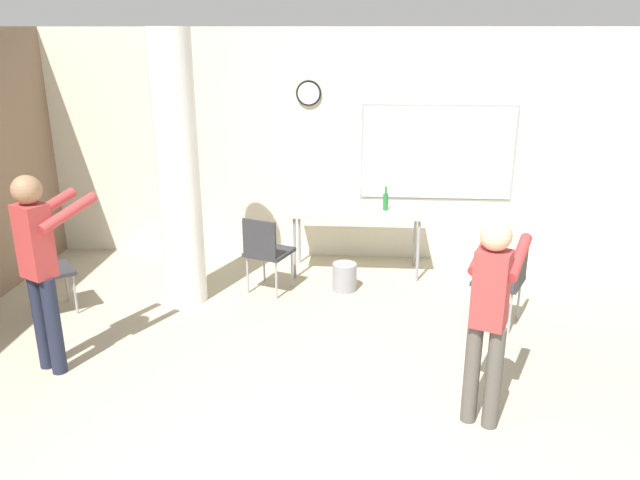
{
  "coord_description": "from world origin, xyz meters",
  "views": [
    {
      "loc": [
        0.49,
        -2.54,
        2.79
      ],
      "look_at": [
        0.12,
        2.5,
        1.06
      ],
      "focal_mm": 35.0,
      "sensor_mm": 36.0,
      "label": 1
    }
  ],
  "objects_px": {
    "chair_mid_room": "(506,276)",
    "person_watching_back": "(40,259)",
    "person_playing_side": "(490,308)",
    "folding_table": "(357,215)",
    "chair_table_left": "(266,249)",
    "chair_by_left_wall": "(41,267)",
    "bottle_on_table": "(386,201)"
  },
  "relations": [
    {
      "from": "folding_table",
      "to": "person_playing_side",
      "type": "bearing_deg",
      "value": -71.67
    },
    {
      "from": "chair_table_left",
      "to": "chair_by_left_wall",
      "type": "distance_m",
      "value": 2.28
    },
    {
      "from": "bottle_on_table",
      "to": "person_watching_back",
      "type": "height_order",
      "value": "person_watching_back"
    },
    {
      "from": "chair_by_left_wall",
      "to": "chair_mid_room",
      "type": "bearing_deg",
      "value": 1.1
    },
    {
      "from": "folding_table",
      "to": "person_watching_back",
      "type": "height_order",
      "value": "person_watching_back"
    },
    {
      "from": "bottle_on_table",
      "to": "person_playing_side",
      "type": "distance_m",
      "value": 3.04
    },
    {
      "from": "chair_by_left_wall",
      "to": "person_playing_side",
      "type": "distance_m",
      "value": 4.43
    },
    {
      "from": "folding_table",
      "to": "chair_by_left_wall",
      "type": "xyz_separation_m",
      "value": [
        -3.14,
        -1.4,
        -0.2
      ]
    },
    {
      "from": "chair_table_left",
      "to": "chair_by_left_wall",
      "type": "bearing_deg",
      "value": -162.07
    },
    {
      "from": "folding_table",
      "to": "chair_by_left_wall",
      "type": "bearing_deg",
      "value": -156.03
    },
    {
      "from": "bottle_on_table",
      "to": "chair_by_left_wall",
      "type": "xyz_separation_m",
      "value": [
        -3.47,
        -1.41,
        -0.37
      ]
    },
    {
      "from": "person_playing_side",
      "to": "person_watching_back",
      "type": "xyz_separation_m",
      "value": [
        -3.52,
        0.51,
        0.07
      ]
    },
    {
      "from": "folding_table",
      "to": "chair_mid_room",
      "type": "bearing_deg",
      "value": -41.69
    },
    {
      "from": "chair_table_left",
      "to": "person_playing_side",
      "type": "relative_size",
      "value": 0.55
    },
    {
      "from": "chair_table_left",
      "to": "person_watching_back",
      "type": "height_order",
      "value": "person_watching_back"
    },
    {
      "from": "chair_mid_room",
      "to": "person_watching_back",
      "type": "distance_m",
      "value": 4.19
    },
    {
      "from": "person_playing_side",
      "to": "chair_mid_room",
      "type": "bearing_deg",
      "value": 73.42
    },
    {
      "from": "folding_table",
      "to": "person_watching_back",
      "type": "relative_size",
      "value": 0.9
    },
    {
      "from": "folding_table",
      "to": "chair_mid_room",
      "type": "distance_m",
      "value": 1.98
    },
    {
      "from": "person_playing_side",
      "to": "chair_table_left",
      "type": "bearing_deg",
      "value": 130.77
    },
    {
      "from": "folding_table",
      "to": "person_watching_back",
      "type": "distance_m",
      "value": 3.53
    },
    {
      "from": "chair_table_left",
      "to": "person_playing_side",
      "type": "xyz_separation_m",
      "value": [
        1.95,
        -2.26,
        0.42
      ]
    },
    {
      "from": "chair_mid_room",
      "to": "person_watching_back",
      "type": "bearing_deg",
      "value": -164.23
    },
    {
      "from": "person_watching_back",
      "to": "chair_mid_room",
      "type": "bearing_deg",
      "value": 15.77
    },
    {
      "from": "bottle_on_table",
      "to": "chair_table_left",
      "type": "height_order",
      "value": "bottle_on_table"
    },
    {
      "from": "folding_table",
      "to": "person_playing_side",
      "type": "relative_size",
      "value": 0.97
    },
    {
      "from": "chair_mid_room",
      "to": "person_playing_side",
      "type": "xyz_separation_m",
      "value": [
        -0.49,
        -1.65,
        0.42
      ]
    },
    {
      "from": "person_playing_side",
      "to": "person_watching_back",
      "type": "distance_m",
      "value": 3.55
    },
    {
      "from": "folding_table",
      "to": "bottle_on_table",
      "type": "distance_m",
      "value": 0.37
    },
    {
      "from": "bottle_on_table",
      "to": "chair_by_left_wall",
      "type": "bearing_deg",
      "value": -157.89
    },
    {
      "from": "chair_mid_room",
      "to": "person_watching_back",
      "type": "xyz_separation_m",
      "value": [
        -4.01,
        -1.13,
        0.49
      ]
    },
    {
      "from": "person_playing_side",
      "to": "person_watching_back",
      "type": "height_order",
      "value": "person_watching_back"
    }
  ]
}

